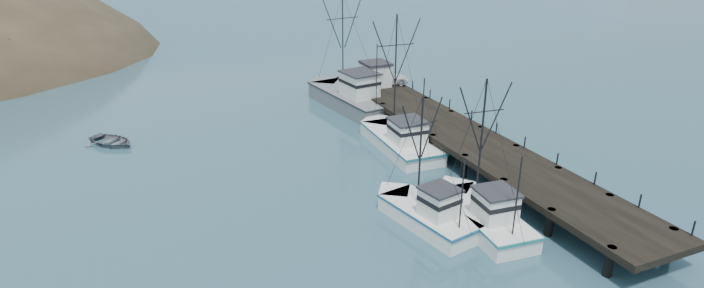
{
  "coord_description": "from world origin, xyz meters",
  "views": [
    {
      "loc": [
        -13.67,
        -23.1,
        19.69
      ],
      "look_at": [
        3.36,
        15.76,
        2.5
      ],
      "focal_mm": 28.0,
      "sensor_mm": 36.0,
      "label": 1
    }
  ],
  "objects_px": {
    "pier_shed": "(376,74)",
    "motorboat": "(112,144)",
    "work_vessel": "(350,97)",
    "pickup_truck": "(387,78)",
    "trawler_near": "(482,213)",
    "trawler_mid": "(425,213)",
    "pier": "(457,134)",
    "trawler_far": "(399,139)"
  },
  "relations": [
    {
      "from": "pier_shed",
      "to": "pickup_truck",
      "type": "xyz_separation_m",
      "value": [
        1.51,
        0.08,
        -0.69
      ]
    },
    {
      "from": "trawler_near",
      "to": "pickup_truck",
      "type": "distance_m",
      "value": 29.4
    },
    {
      "from": "trawler_near",
      "to": "trawler_far",
      "type": "bearing_deg",
      "value": 84.7
    },
    {
      "from": "pier_shed",
      "to": "pickup_truck",
      "type": "height_order",
      "value": "pier_shed"
    },
    {
      "from": "trawler_mid",
      "to": "trawler_far",
      "type": "bearing_deg",
      "value": 69.38
    },
    {
      "from": "work_vessel",
      "to": "motorboat",
      "type": "bearing_deg",
      "value": -176.92
    },
    {
      "from": "pier_shed",
      "to": "motorboat",
      "type": "bearing_deg",
      "value": -176.06
    },
    {
      "from": "trawler_near",
      "to": "trawler_mid",
      "type": "relative_size",
      "value": 1.12
    },
    {
      "from": "work_vessel",
      "to": "pier_shed",
      "type": "distance_m",
      "value": 4.2
    },
    {
      "from": "trawler_near",
      "to": "trawler_far",
      "type": "xyz_separation_m",
      "value": [
        1.38,
        14.84,
        0.0
      ]
    },
    {
      "from": "trawler_near",
      "to": "trawler_far",
      "type": "distance_m",
      "value": 14.9
    },
    {
      "from": "pier_shed",
      "to": "pickup_truck",
      "type": "bearing_deg",
      "value": 2.96
    },
    {
      "from": "work_vessel",
      "to": "motorboat",
      "type": "relative_size",
      "value": 3.07
    },
    {
      "from": "pier",
      "to": "trawler_near",
      "type": "xyz_separation_m",
      "value": [
        -5.85,
        -11.93,
        -0.87
      ]
    },
    {
      "from": "pier",
      "to": "trawler_mid",
      "type": "distance_m",
      "value": 13.99
    },
    {
      "from": "trawler_far",
      "to": "pier_shed",
      "type": "relative_size",
      "value": 3.92
    },
    {
      "from": "trawler_far",
      "to": "motorboat",
      "type": "relative_size",
      "value": 2.5
    },
    {
      "from": "pier",
      "to": "trawler_far",
      "type": "distance_m",
      "value": 5.41
    },
    {
      "from": "trawler_far",
      "to": "pier_shed",
      "type": "distance_m",
      "value": 14.42
    },
    {
      "from": "motorboat",
      "to": "trawler_far",
      "type": "bearing_deg",
      "value": -63.37
    },
    {
      "from": "pier_shed",
      "to": "trawler_mid",
      "type": "bearing_deg",
      "value": -108.78
    },
    {
      "from": "pier",
      "to": "trawler_mid",
      "type": "bearing_deg",
      "value": -132.54
    },
    {
      "from": "motorboat",
      "to": "trawler_near",
      "type": "bearing_deg",
      "value": -86.8
    },
    {
      "from": "trawler_mid",
      "to": "work_vessel",
      "type": "xyz_separation_m",
      "value": [
        5.58,
        26.15,
        0.41
      ]
    },
    {
      "from": "trawler_mid",
      "to": "pickup_truck",
      "type": "height_order",
      "value": "trawler_mid"
    },
    {
      "from": "pier_shed",
      "to": "pickup_truck",
      "type": "distance_m",
      "value": 1.66
    },
    {
      "from": "trawler_mid",
      "to": "pier_shed",
      "type": "bearing_deg",
      "value": 71.22
    },
    {
      "from": "pier_shed",
      "to": "motorboat",
      "type": "xyz_separation_m",
      "value": [
        -28.85,
        -1.99,
        -3.42
      ]
    },
    {
      "from": "pier",
      "to": "trawler_far",
      "type": "bearing_deg",
      "value": 146.93
    },
    {
      "from": "pier",
      "to": "pickup_truck",
      "type": "distance_m",
      "value": 16.64
    },
    {
      "from": "pickup_truck",
      "to": "motorboat",
      "type": "xyz_separation_m",
      "value": [
        -30.36,
        -2.06,
        -2.73
      ]
    },
    {
      "from": "trawler_mid",
      "to": "work_vessel",
      "type": "relative_size",
      "value": 0.61
    },
    {
      "from": "work_vessel",
      "to": "motorboat",
      "type": "height_order",
      "value": "work_vessel"
    },
    {
      "from": "trawler_near",
      "to": "work_vessel",
      "type": "bearing_deg",
      "value": 85.91
    },
    {
      "from": "pier",
      "to": "trawler_near",
      "type": "bearing_deg",
      "value": -116.13
    },
    {
      "from": "pier",
      "to": "pier_shed",
      "type": "height_order",
      "value": "pier_shed"
    },
    {
      "from": "trawler_mid",
      "to": "motorboat",
      "type": "bearing_deg",
      "value": 128.54
    },
    {
      "from": "trawler_near",
      "to": "trawler_mid",
      "type": "height_order",
      "value": "trawler_near"
    },
    {
      "from": "pier_shed",
      "to": "motorboat",
      "type": "relative_size",
      "value": 0.64
    },
    {
      "from": "trawler_far",
      "to": "pickup_truck",
      "type": "distance_m",
      "value": 14.89
    },
    {
      "from": "work_vessel",
      "to": "pickup_truck",
      "type": "distance_m",
      "value": 5.3
    },
    {
      "from": "pier",
      "to": "trawler_near",
      "type": "distance_m",
      "value": 13.31
    }
  ]
}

